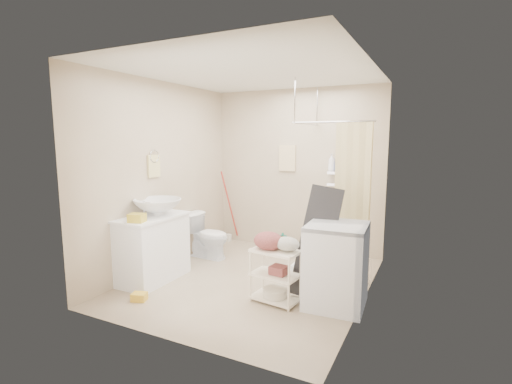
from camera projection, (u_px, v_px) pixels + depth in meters
floor at (252, 281)px, 4.78m from camera, size 3.20×3.20×0.00m
ceiling at (251, 72)px, 4.40m from camera, size 2.80×3.20×0.04m
wall_back at (296, 171)px, 6.01m from camera, size 2.80×0.04×2.60m
wall_front at (167, 200)px, 3.17m from camera, size 2.80×0.04×2.60m
wall_left at (163, 176)px, 5.20m from camera, size 0.04×3.20×2.60m
wall_right at (368, 187)px, 3.97m from camera, size 0.04×3.20×2.60m
vanity at (153, 248)px, 4.76m from camera, size 0.54×0.96×0.84m
sink at (158, 207)px, 4.76m from camera, size 0.62×0.62×0.21m
counter_basket at (137, 218)px, 4.35m from camera, size 0.21×0.18×0.10m
floor_basket at (139, 295)px, 4.18m from camera, size 0.28×0.25×0.12m
toilet at (208, 235)px, 5.68m from camera, size 0.69×0.42×0.69m
mop at (228, 207)px, 6.55m from camera, size 0.12×0.12×1.25m
potted_plant_a at (282, 242)px, 6.04m from camera, size 0.18×0.15×0.29m
potted_plant_b at (306, 244)px, 5.86m from camera, size 0.23×0.23×0.33m
hanging_towel at (287, 158)px, 6.03m from camera, size 0.28×0.03×0.42m
towel_ring at (154, 164)px, 4.99m from camera, size 0.04×0.22×0.34m
tp_holder at (169, 216)px, 5.31m from camera, size 0.08×0.12×0.14m
shower at (340, 194)px, 5.18m from camera, size 1.10×1.10×2.10m
shampoo_bottle_a at (332, 162)px, 5.65m from camera, size 0.12×0.12×0.27m
shampoo_bottle_b at (338, 165)px, 5.62m from camera, size 0.10×0.10×0.19m
washing_machine at (336, 265)px, 4.02m from camera, size 0.66×0.68×0.91m
laundry_rack at (275, 271)px, 4.11m from camera, size 0.56×0.37×0.72m
ironing_board at (317, 241)px, 4.20m from camera, size 0.38×0.15×1.33m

